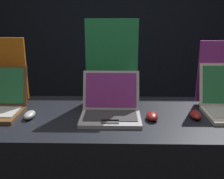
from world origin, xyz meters
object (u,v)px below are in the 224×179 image
at_px(mouse_front, 30,115).
at_px(promo_stand_middle, 112,64).
at_px(promo_stand_front, 4,72).
at_px(mouse_middle, 152,116).
at_px(laptop_middle, 111,107).
at_px(mouse_back, 195,115).

height_order(mouse_front, promo_stand_middle, promo_stand_middle).
bearing_deg(promo_stand_front, mouse_middle, -16.80).
bearing_deg(laptop_middle, mouse_back, -1.87).
distance_m(promo_stand_front, laptop_middle, 0.73).
distance_m(mouse_front, mouse_middle, 0.67).
distance_m(mouse_front, laptop_middle, 0.45).
height_order(mouse_front, promo_stand_front, promo_stand_front).
relative_size(mouse_front, mouse_back, 0.96).
relative_size(laptop_middle, mouse_back, 2.84).
distance_m(laptop_middle, promo_stand_middle, 0.32).
distance_m(laptop_middle, mouse_back, 0.47).
xyz_separation_m(promo_stand_front, mouse_middle, (0.90, -0.27, -0.18)).
relative_size(promo_stand_middle, mouse_back, 4.59).
xyz_separation_m(mouse_front, promo_stand_front, (-0.23, 0.27, 0.18)).
bearing_deg(mouse_back, laptop_middle, 178.13).
xyz_separation_m(mouse_front, laptop_middle, (0.45, 0.03, 0.04)).
bearing_deg(mouse_back, promo_stand_middle, 149.88).
distance_m(mouse_middle, promo_stand_middle, 0.44).
xyz_separation_m(mouse_front, mouse_back, (0.91, 0.02, 0.00)).
xyz_separation_m(laptop_middle, mouse_middle, (0.23, -0.04, -0.04)).
relative_size(mouse_middle, mouse_back, 0.93).
relative_size(promo_stand_front, mouse_back, 3.62).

